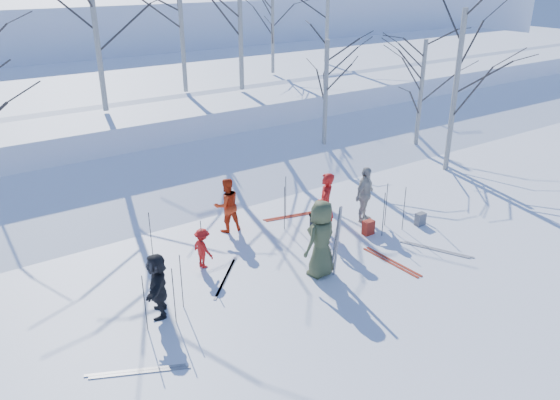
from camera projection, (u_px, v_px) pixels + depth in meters
ground at (313, 265)px, 14.10m from camera, size 120.00×120.00×0.00m
snow_ramp at (192, 179)px, 19.34m from camera, size 70.00×9.49×4.12m
snow_plateau at (100, 102)px, 26.58m from camera, size 70.00×18.00×2.20m
far_hill at (13, 38)px, 42.09m from camera, size 90.00×30.00×6.00m
skier_olive_center at (321, 239)px, 13.30m from camera, size 1.09×0.85×1.98m
skier_red_north at (325, 205)px, 15.31m from camera, size 0.81×0.80×1.88m
skier_redor_behind at (227, 205)px, 15.62m from camera, size 0.83×0.67×1.62m
skier_red_seated at (203, 248)px, 13.82m from camera, size 0.53×0.76×1.07m
skier_cream_east at (365, 195)px, 16.19m from camera, size 1.09×0.76×1.72m
skier_grey_west at (158, 285)px, 11.83m from camera, size 0.97×1.45×1.50m
dog at (317, 222)px, 15.94m from camera, size 0.49×0.59×0.45m
upright_ski_left at (337, 242)px, 13.25m from camera, size 0.10×0.17×1.90m
upright_ski_right at (336, 241)px, 13.30m from camera, size 0.12×0.23×1.89m
ski_pair_a at (226, 277)px, 13.52m from camera, size 2.10×2.10×0.02m
ski_pair_b at (392, 262)px, 14.23m from camera, size 0.35×1.92×0.02m
ski_pair_c at (138, 371)px, 10.39m from camera, size 1.65×2.05×0.02m
ski_pair_d at (436, 250)px, 14.84m from camera, size 1.70×2.06×0.02m
ski_pair_e at (293, 216)px, 16.85m from camera, size 0.99×1.98×0.02m
ski_pole_a at (151, 236)px, 14.15m from camera, size 0.02×0.02×1.34m
ski_pole_b at (404, 209)px, 15.73m from camera, size 0.02×0.02×1.34m
ski_pole_c at (384, 215)px, 15.36m from camera, size 0.02×0.02×1.34m
ski_pole_d at (386, 205)px, 16.00m from camera, size 0.02×0.02×1.34m
ski_pole_e at (145, 303)px, 11.32m from camera, size 0.02×0.02×1.34m
ski_pole_f at (286, 197)px, 16.51m from camera, size 0.02×0.02×1.34m
ski_pole_g at (174, 296)px, 11.58m from camera, size 0.02×0.02×1.34m
ski_pole_h at (181, 281)px, 12.11m from camera, size 0.02×0.02×1.34m
ski_pole_i at (284, 208)px, 15.76m from camera, size 0.02×0.02×1.34m
ski_pole_j at (202, 245)px, 13.69m from camera, size 0.02×0.02×1.34m
backpack_red at (368, 227)px, 15.64m from camera, size 0.32×0.22×0.42m
backpack_grey at (420, 219)px, 16.21m from camera, size 0.30×0.20×0.38m
backpack_dark at (317, 224)px, 15.88m from camera, size 0.34×0.24×0.40m
birch_plateau_c at (273, 31)px, 26.44m from camera, size 3.38×3.38×3.97m
birch_plateau_d at (95, 25)px, 18.93m from camera, size 4.84×4.84×6.05m
birch_plateau_e at (240, 13)px, 22.34m from camera, size 4.98×4.98×6.26m
birch_plateau_g at (181, 24)px, 22.09m from camera, size 4.43×4.43×5.47m
birch_edge_b at (455, 93)px, 19.57m from camera, size 4.67×4.67×5.82m
birch_edge_c at (420, 97)px, 21.90m from camera, size 3.76×3.76×4.51m
birch_edge_e at (325, 102)px, 20.80m from camera, size 3.86×3.86×4.65m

